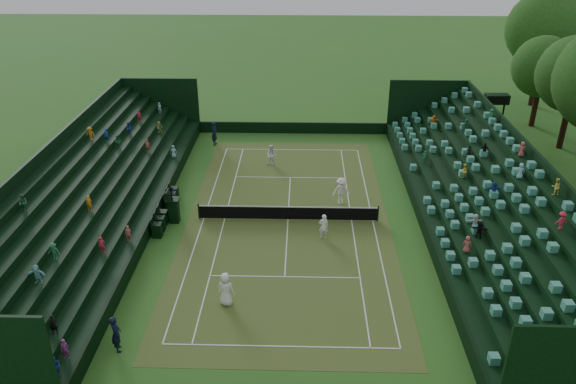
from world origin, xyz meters
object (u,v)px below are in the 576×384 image
tennis_net (288,212)px  player_near_west (226,289)px  player_far_west (272,155)px  player_far_east (341,191)px  player_near_east (324,226)px  umpire_chair (173,207)px

tennis_net → player_near_west: size_ratio=6.36×
tennis_net → player_far_west: 8.77m
player_far_east → player_far_west: bearing=113.2°
player_near_west → player_far_west: 17.51m
player_far_west → player_far_east: bearing=-33.7°
player_near_east → player_far_east: bearing=-110.9°
player_near_east → player_far_west: bearing=-75.9°
player_near_west → player_far_west: bearing=-77.1°
tennis_net → player_near_east: bearing=-45.2°
tennis_net → player_far_west: size_ratio=6.90×
player_far_east → player_near_east: bearing=-121.7°
player_far_west → player_far_east: player_far_east is taller
player_near_east → player_far_east: (1.32, 4.62, 0.12)m
umpire_chair → player_far_east: bearing=14.7°
tennis_net → player_near_west: bearing=-108.1°
umpire_chair → player_far_east: umpire_chair is taller
player_near_west → player_far_east: size_ratio=0.97×
player_far_west → player_far_east: (5.06, -6.26, 0.10)m
umpire_chair → player_far_east: (10.84, 2.84, -0.11)m
tennis_net → player_far_west: (-1.52, 8.64, 0.32)m
umpire_chair → player_near_east: bearing=-10.6°
player_near_east → player_far_east: 4.80m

